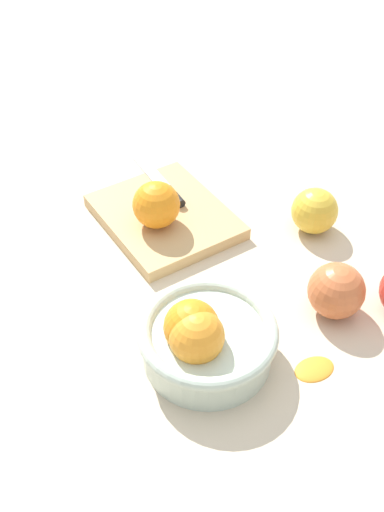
{
  "coord_description": "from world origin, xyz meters",
  "views": [
    {
      "loc": [
        -0.5,
        0.39,
        0.6
      ],
      "look_at": [
        0.0,
        0.06,
        0.04
      ],
      "focal_mm": 42.27,
      "sensor_mm": 36.0,
      "label": 1
    }
  ],
  "objects_px": {
    "apple_front_left": "(336,291)",
    "orange_on_board": "(156,205)",
    "cutting_board": "(165,217)",
    "knife": "(165,186)",
    "apple_front_center": "(315,211)",
    "bowl": "(204,338)"
  },
  "relations": [
    {
      "from": "bowl",
      "to": "knife",
      "type": "xyz_separation_m",
      "value": [
        0.3,
        -0.13,
        -0.01
      ]
    },
    {
      "from": "apple_front_center",
      "to": "apple_front_left",
      "type": "relative_size",
      "value": 0.94
    },
    {
      "from": "apple_front_left",
      "to": "orange_on_board",
      "type": "bearing_deg",
      "value": 22.94
    },
    {
      "from": "bowl",
      "to": "apple_front_center",
      "type": "xyz_separation_m",
      "value": [
        0.11,
        -0.28,
        -0.0
      ]
    },
    {
      "from": "cutting_board",
      "to": "knife",
      "type": "bearing_deg",
      "value": -33.3
    },
    {
      "from": "apple_front_center",
      "to": "apple_front_left",
      "type": "bearing_deg",
      "value": 147.1
    },
    {
      "from": "knife",
      "to": "apple_front_center",
      "type": "xyz_separation_m",
      "value": [
        -0.19,
        -0.15,
        0.01
      ]
    },
    {
      "from": "orange_on_board",
      "to": "apple_front_center",
      "type": "xyz_separation_m",
      "value": [
        -0.12,
        -0.2,
        -0.02
      ]
    },
    {
      "from": "apple_front_center",
      "to": "orange_on_board",
      "type": "bearing_deg",
      "value": 58.9
    },
    {
      "from": "orange_on_board",
      "to": "apple_front_left",
      "type": "height_order",
      "value": "orange_on_board"
    },
    {
      "from": "bowl",
      "to": "orange_on_board",
      "type": "bearing_deg",
      "value": -18.12
    },
    {
      "from": "bowl",
      "to": "apple_front_left",
      "type": "bearing_deg",
      "value": -98.74
    },
    {
      "from": "apple_front_left",
      "to": "apple_front_center",
      "type": "bearing_deg",
      "value": -32.9
    },
    {
      "from": "cutting_board",
      "to": "apple_front_center",
      "type": "xyz_separation_m",
      "value": [
        -0.14,
        -0.18,
        0.02
      ]
    },
    {
      "from": "bowl",
      "to": "apple_front_left",
      "type": "distance_m",
      "value": 0.19
    },
    {
      "from": "knife",
      "to": "apple_front_center",
      "type": "relative_size",
      "value": 2.24
    },
    {
      "from": "knife",
      "to": "bowl",
      "type": "bearing_deg",
      "value": 156.26
    },
    {
      "from": "cutting_board",
      "to": "apple_front_center",
      "type": "height_order",
      "value": "apple_front_center"
    },
    {
      "from": "bowl",
      "to": "orange_on_board",
      "type": "height_order",
      "value": "bowl"
    },
    {
      "from": "cutting_board",
      "to": "apple_front_left",
      "type": "bearing_deg",
      "value": -162.67
    },
    {
      "from": "cutting_board",
      "to": "bowl",
      "type": "bearing_deg",
      "value": 158.3
    },
    {
      "from": "orange_on_board",
      "to": "apple_front_left",
      "type": "bearing_deg",
      "value": -157.06
    }
  ]
}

